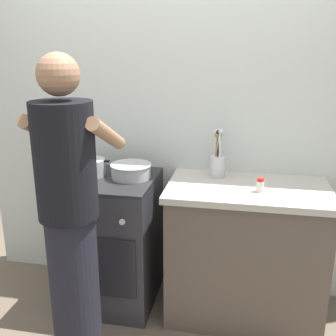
# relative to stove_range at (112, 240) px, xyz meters

# --- Properties ---
(ground) EXTENTS (6.00, 6.00, 0.00)m
(ground) POSITION_rel_stove_range_xyz_m (0.35, -0.15, -0.45)
(ground) COLOR #6B5B4C
(back_wall) EXTENTS (3.20, 0.10, 2.50)m
(back_wall) POSITION_rel_stove_range_xyz_m (0.55, 0.35, 0.80)
(back_wall) COLOR silver
(back_wall) RESTS_ON ground
(countertop) EXTENTS (1.00, 0.60, 0.90)m
(countertop) POSITION_rel_stove_range_xyz_m (0.90, 0.00, 0.00)
(countertop) COLOR brown
(countertop) RESTS_ON ground
(stove_range) EXTENTS (0.60, 0.62, 0.90)m
(stove_range) POSITION_rel_stove_range_xyz_m (0.00, 0.00, 0.00)
(stove_range) COLOR #2D2D33
(stove_range) RESTS_ON ground
(pot) EXTENTS (0.27, 0.20, 0.11)m
(pot) POSITION_rel_stove_range_xyz_m (-0.14, 0.03, 0.51)
(pot) COLOR #B2B2B7
(pot) RESTS_ON stove_range
(mixing_bowl) EXTENTS (0.27, 0.27, 0.09)m
(mixing_bowl) POSITION_rel_stove_range_xyz_m (0.14, 0.04, 0.50)
(mixing_bowl) COLOR #B7B7BC
(mixing_bowl) RESTS_ON stove_range
(utensil_crock) EXTENTS (0.10, 0.10, 0.33)m
(utensil_crock) POSITION_rel_stove_range_xyz_m (0.70, 0.16, 0.55)
(utensil_crock) COLOR silver
(utensil_crock) RESTS_ON countertop
(spice_bottle) EXTENTS (0.04, 0.04, 0.08)m
(spice_bottle) POSITION_rel_stove_range_xyz_m (0.97, -0.08, 0.49)
(spice_bottle) COLOR silver
(spice_bottle) RESTS_ON countertop
(person) EXTENTS (0.41, 0.50, 1.70)m
(person) POSITION_rel_stove_range_xyz_m (0.01, -0.62, 0.41)
(person) COLOR black
(person) RESTS_ON ground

